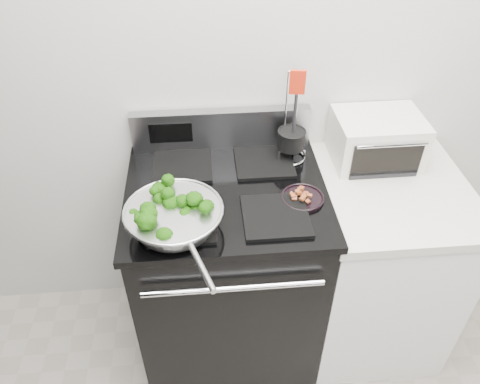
{
  "coord_description": "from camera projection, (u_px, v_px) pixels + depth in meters",
  "views": [
    {
      "loc": [
        -0.37,
        0.0,
        2.11
      ],
      "look_at": [
        -0.25,
        1.36,
        0.98
      ],
      "focal_mm": 35.0,
      "sensor_mm": 36.0,
      "label": 1
    }
  ],
  "objects": [
    {
      "name": "back_wall",
      "position": [
        294.0,
        54.0,
        1.85
      ],
      "size": [
        4.0,
        0.02,
        2.7
      ],
      "primitive_type": "cube",
      "color": "beige",
      "rests_on": "ground"
    },
    {
      "name": "gas_range",
      "position": [
        228.0,
        269.0,
        2.12
      ],
      "size": [
        0.79,
        0.69,
        1.13
      ],
      "color": "black",
      "rests_on": "floor"
    },
    {
      "name": "counter",
      "position": [
        374.0,
        263.0,
        2.18
      ],
      "size": [
        0.62,
        0.68,
        0.92
      ],
      "color": "white",
      "rests_on": "floor"
    },
    {
      "name": "skillet",
      "position": [
        174.0,
        216.0,
        1.63
      ],
      "size": [
        0.35,
        0.54,
        0.07
      ],
      "rotation": [
        0.0,
        0.0,
        0.33
      ],
      "color": "silver",
      "rests_on": "gas_range"
    },
    {
      "name": "broccoli_pile",
      "position": [
        174.0,
        212.0,
        1.62
      ],
      "size": [
        0.28,
        0.28,
        0.1
      ],
      "primitive_type": null,
      "color": "black",
      "rests_on": "skillet"
    },
    {
      "name": "bacon_plate",
      "position": [
        303.0,
        196.0,
        1.77
      ],
      "size": [
        0.16,
        0.16,
        0.04
      ],
      "rotation": [
        0.0,
        0.0,
        -0.01
      ],
      "color": "black",
      "rests_on": "gas_range"
    },
    {
      "name": "utensil_holder",
      "position": [
        291.0,
        144.0,
        1.95
      ],
      "size": [
        0.13,
        0.13,
        0.41
      ],
      "rotation": [
        0.0,
        0.0,
        -0.17
      ],
      "color": "silver",
      "rests_on": "gas_range"
    },
    {
      "name": "toaster_oven",
      "position": [
        376.0,
        139.0,
        1.97
      ],
      "size": [
        0.36,
        0.28,
        0.21
      ],
      "rotation": [
        0.0,
        0.0,
        0.01
      ],
      "color": "silver",
      "rests_on": "counter"
    }
  ]
}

